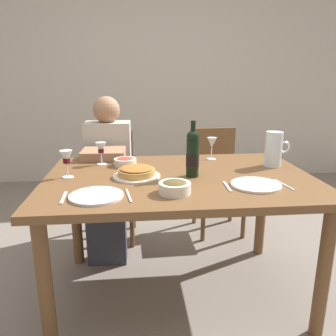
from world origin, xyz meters
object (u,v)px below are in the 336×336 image
wine_glass_left_diner (66,158)px  dinner_plate_left_setting (256,185)px  water_pitcher (273,151)px  olive_bowl (175,187)px  dinner_plate_right_setting (96,196)px  chair_right (217,173)px  wine_bottle (193,154)px  salad_bowl (125,161)px  baked_tart (137,172)px  wine_glass_right_diner (212,144)px  dining_table (179,191)px  chair_left (111,178)px  diner_left (108,172)px  wine_glass_centre (101,149)px

wine_glass_left_diner → dinner_plate_left_setting: (0.99, -0.25, -0.10)m
water_pitcher → olive_bowl: bearing=-146.8°
dinner_plate_right_setting → chair_right: bearing=54.0°
wine_bottle → olive_bowl: (-0.13, -0.27, -0.10)m
salad_bowl → dinner_plate_right_setting: (-0.12, -0.55, -0.02)m
baked_tart → wine_glass_right_diner: 0.63m
wine_glass_left_diner → chair_right: bearing=39.4°
wine_bottle → salad_bowl: (-0.38, 0.27, -0.10)m
dining_table → wine_glass_right_diner: size_ratio=10.08×
water_pitcher → wine_glass_right_diner: bearing=148.5°
wine_glass_right_diner → dinner_plate_right_setting: size_ratio=0.59×
water_pitcher → olive_bowl: 0.80m
wine_bottle → baked_tart: wine_bottle is taller
olive_bowl → chair_left: size_ratio=0.18×
water_pitcher → salad_bowl: bearing=173.6°
dining_table → wine_bottle: size_ratio=4.79×
water_pitcher → diner_left: (-1.06, 0.48, -0.24)m
wine_glass_centre → wine_glass_left_diner: bearing=-121.6°
dining_table → dinner_plate_left_setting: 0.44m
wine_glass_centre → olive_bowl: bearing=-55.5°
chair_right → dining_table: bearing=61.9°
wine_bottle → chair_right: size_ratio=0.36×
olive_bowl → wine_bottle: bearing=64.0°
wine_bottle → olive_bowl: size_ratio=2.00×
salad_bowl → chair_left: (-0.14, 0.61, -0.29)m
salad_bowl → dinner_plate_left_setting: bearing=-34.8°
wine_bottle → dinner_plate_left_setting: (0.30, -0.20, -0.13)m
dinner_plate_right_setting → chair_right: size_ratio=0.29×
wine_bottle → diner_left: (-0.52, 0.64, -0.28)m
water_pitcher → dining_table: bearing=-166.0°
wine_bottle → wine_glass_right_diner: wine_bottle is taller
wine_glass_centre → chair_left: (0.01, 0.57, -0.36)m
salad_bowl → wine_glass_left_diner: 0.39m
dining_table → wine_bottle: 0.24m
salad_bowl → dinner_plate_left_setting: (0.68, -0.47, -0.02)m
wine_glass_left_diner → diner_left: bearing=74.3°
dining_table → wine_glass_centre: 0.58m
diner_left → wine_bottle: bearing=131.2°
wine_glass_centre → salad_bowl: bearing=-15.7°
wine_glass_left_diner → olive_bowl: bearing=-29.5°
dinner_plate_right_setting → chair_right: 1.52m
dining_table → baked_tart: size_ratio=5.68×
dining_table → diner_left: diner_left is taller
salad_bowl → diner_left: 0.44m
chair_left → chair_right: size_ratio=1.00×
dining_table → diner_left: 0.78m
chair_left → dinner_plate_left_setting: bearing=129.0°
wine_bottle → olive_bowl: wine_bottle is taller
wine_glass_left_diner → wine_glass_right_diner: bearing=20.3°
olive_bowl → water_pitcher: bearing=33.2°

